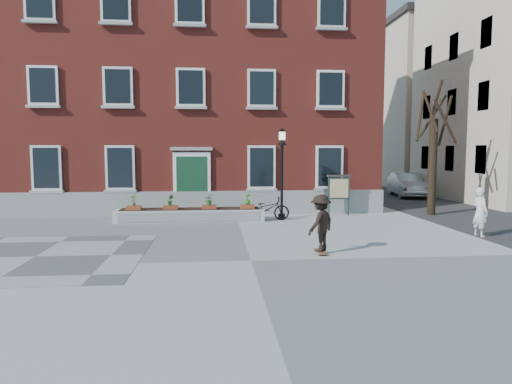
{
  "coord_description": "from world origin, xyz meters",
  "views": [
    {
      "loc": [
        -0.96,
        -12.08,
        2.98
      ],
      "look_at": [
        0.5,
        4.0,
        1.5
      ],
      "focal_mm": 32.0,
      "sensor_mm": 36.0,
      "label": 1
    }
  ],
  "objects": [
    {
      "name": "ground",
      "position": [
        0.0,
        0.0,
        0.0
      ],
      "size": [
        100.0,
        100.0,
        0.0
      ],
      "primitive_type": "plane",
      "color": "#9C9C9F",
      "rests_on": "ground"
    },
    {
      "name": "bystander",
      "position": [
        8.16,
        2.76,
        0.85
      ],
      "size": [
        0.53,
        0.69,
        1.71
      ],
      "primitive_type": "imported",
      "rotation": [
        0.0,
        0.0,
        1.78
      ],
      "color": "silver",
      "rests_on": "ground"
    },
    {
      "name": "bare_tree",
      "position": [
        9.01,
        8.01,
        2.79
      ],
      "size": [
        1.83,
        1.83,
        6.16
      ],
      "color": "black",
      "rests_on": "ground"
    },
    {
      "name": "notice_board",
      "position": [
        4.68,
        8.22,
        1.26
      ],
      "size": [
        1.1,
        0.16,
        1.87
      ],
      "color": "#193324",
      "rests_on": "ground"
    },
    {
      "name": "checker_patch",
      "position": [
        -6.0,
        1.0,
        0.01
      ],
      "size": [
        6.0,
        6.0,
        0.01
      ],
      "primitive_type": "cube",
      "color": "#505052",
      "rests_on": "ground"
    },
    {
      "name": "planter_assembly",
      "position": [
        -1.99,
        7.18,
        0.31
      ],
      "size": [
        6.2,
        1.12,
        1.15
      ],
      "color": "silver",
      "rests_on": "ground"
    },
    {
      "name": "bicycle",
      "position": [
        1.24,
        7.05,
        0.5
      ],
      "size": [
        1.93,
        0.69,
        1.01
      ],
      "primitive_type": "imported",
      "rotation": [
        0.0,
        0.0,
        1.56
      ],
      "color": "black",
      "rests_on": "ground"
    },
    {
      "name": "lamp_post",
      "position": [
        1.95,
        7.53,
        2.54
      ],
      "size": [
        0.4,
        0.4,
        3.93
      ],
      "color": "black",
      "rests_on": "ground"
    },
    {
      "name": "parked_car",
      "position": [
        11.42,
        16.2,
        0.76
      ],
      "size": [
        2.29,
        4.82,
        1.52
      ],
      "primitive_type": "imported",
      "rotation": [
        0.0,
        0.0,
        -0.15
      ],
      "color": "#B5B7BA",
      "rests_on": "ground"
    },
    {
      "name": "brick_building",
      "position": [
        -2.0,
        13.98,
        6.3
      ],
      "size": [
        18.4,
        10.85,
        12.6
      ],
      "color": "maroon",
      "rests_on": "ground"
    },
    {
      "name": "skateboarder",
      "position": [
        2.07,
        0.7,
        0.89
      ],
      "size": [
        1.19,
        1.17,
        1.72
      ],
      "color": "brown",
      "rests_on": "ground"
    },
    {
      "name": "side_street",
      "position": [
        17.99,
        19.78,
        7.02
      ],
      "size": [
        15.2,
        36.0,
        14.5
      ],
      "color": "#343436",
      "rests_on": "ground"
    }
  ]
}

